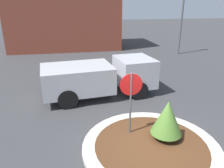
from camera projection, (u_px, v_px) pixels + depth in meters
ground_plane at (150, 148)px, 7.61m from camera, size 120.00×120.00×0.00m
traffic_island at (151, 146)px, 7.58m from camera, size 4.75×4.75×0.15m
stop_sign at (131, 93)px, 7.71m from camera, size 0.81×0.07×2.50m
island_shrub at (167, 117)px, 7.65m from camera, size 1.11×1.11×1.44m
utility_truck at (99, 76)px, 11.56m from camera, size 6.11×2.98×1.94m
storefront_building at (64, 12)px, 23.33m from camera, size 11.34×6.07×7.57m
light_pole at (182, 18)px, 20.38m from camera, size 0.70×0.30×5.75m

